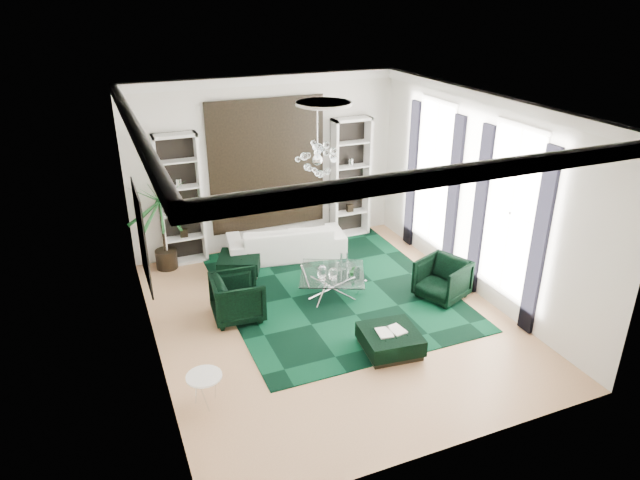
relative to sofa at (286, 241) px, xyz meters
name	(u,v)px	position (x,y,z in m)	size (l,w,h in m)	color
floor	(330,318)	(-0.14, -2.71, -0.38)	(6.00, 7.00, 0.02)	tan
ceiling	(331,104)	(-0.14, -2.71, 3.44)	(6.00, 7.00, 0.02)	white
wall_back	(266,164)	(-0.14, 0.80, 1.53)	(6.00, 0.02, 3.80)	silver
wall_front	(452,326)	(-0.14, -6.22, 1.53)	(6.00, 0.02, 3.80)	silver
wall_left	(144,249)	(-3.15, -2.71, 1.53)	(0.02, 7.00, 3.80)	silver
wall_right	(479,196)	(2.87, -2.71, 1.53)	(0.02, 7.00, 3.80)	silver
crown_molding	(331,111)	(-0.14, -2.71, 3.33)	(6.00, 7.00, 0.18)	white
ceiling_medallion	(324,103)	(-0.14, -2.41, 3.40)	(0.90, 0.90, 0.05)	white
tapestry	(267,165)	(-0.14, 0.75, 1.53)	(2.50, 0.06, 2.80)	black
shelving_left	(180,200)	(-2.09, 0.60, 1.03)	(0.90, 0.38, 2.80)	white
shelving_right	(350,178)	(1.81, 0.60, 1.03)	(0.90, 0.38, 2.80)	white
painting	(143,237)	(-3.11, -2.11, 1.48)	(0.04, 1.30, 1.60)	black
window_near	(511,213)	(2.85, -3.61, 1.53)	(0.03, 1.10, 2.90)	white
curtain_near_a	(539,244)	(2.82, -4.39, 1.28)	(0.07, 0.30, 3.25)	black
curtain_near_b	(479,212)	(2.82, -2.83, 1.28)	(0.07, 0.30, 3.25)	black
window_far	(434,174)	(2.85, -1.21, 1.53)	(0.03, 1.10, 2.90)	white
curtain_far_a	(453,197)	(2.82, -1.99, 1.28)	(0.07, 0.30, 3.25)	black
curtain_far_b	(412,175)	(2.82, -0.43, 1.28)	(0.07, 0.30, 3.25)	black
rug	(333,289)	(0.33, -1.80, -0.36)	(4.20, 5.00, 0.02)	black
sofa	(286,241)	(0.00, 0.00, 0.00)	(2.53, 0.99, 0.74)	white
armchair_left	(238,297)	(-1.64, -2.07, 0.04)	(0.87, 0.89, 0.81)	black
armchair_right	(442,279)	(2.12, -2.86, 0.02)	(0.83, 0.86, 0.78)	black
coffee_table	(332,282)	(0.29, -1.87, -0.16)	(1.21, 1.21, 0.42)	white
ottoman_side	(240,264)	(-1.15, -0.35, -0.18)	(0.84, 0.84, 0.37)	black
ottoman_front	(390,341)	(0.37, -4.02, -0.19)	(0.90, 0.90, 0.36)	black
book	(391,331)	(0.37, -4.02, 0.01)	(0.47, 0.31, 0.03)	white
side_table	(205,390)	(-2.69, -4.18, -0.13)	(0.51, 0.51, 0.49)	white
palm	(161,214)	(-2.52, 0.44, 0.85)	(1.53, 1.53, 2.45)	#1B5925
chandelier	(317,160)	(-0.23, -2.37, 2.48)	(0.71, 0.71, 0.64)	white
table_plant	(352,271)	(0.59, -2.12, 0.15)	(0.12, 0.10, 0.22)	#1B5925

